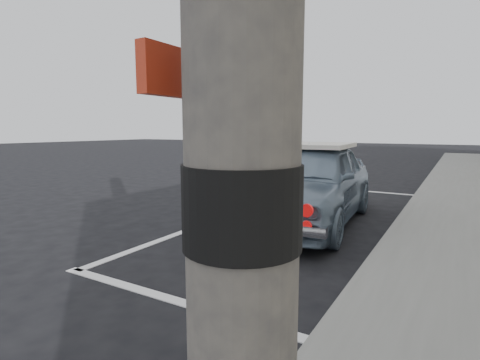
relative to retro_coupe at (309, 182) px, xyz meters
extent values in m
plane|color=black|center=(-0.49, -2.87, -0.67)|extent=(80.00, 80.00, 0.00)
cube|color=silver|center=(0.01, -3.37, -0.67)|extent=(3.00, 0.12, 0.01)
cube|color=silver|center=(0.01, 3.63, -0.67)|extent=(3.00, 0.12, 0.01)
cube|color=silver|center=(-1.39, 0.13, -0.67)|extent=(0.12, 7.00, 0.01)
cylinder|color=black|center=(1.56, -4.87, 0.63)|extent=(0.36, 0.36, 0.25)
cube|color=red|center=(1.32, -4.87, 1.03)|extent=(0.04, 0.30, 0.15)
cube|color=white|center=(1.32, -4.87, 1.03)|extent=(0.02, 0.16, 0.08)
imported|color=slate|center=(0.00, 0.00, -0.01)|extent=(1.85, 4.00, 1.33)
cube|color=silver|center=(-0.03, 0.39, 0.59)|extent=(1.20, 1.56, 0.07)
cube|color=silver|center=(0.14, -1.89, -0.29)|extent=(1.49, 0.23, 0.12)
cube|color=white|center=(0.14, -1.93, -0.19)|extent=(0.33, 0.04, 0.17)
cylinder|color=red|center=(-0.37, -1.96, -0.05)|extent=(0.15, 0.05, 0.15)
cylinder|color=red|center=(0.66, -1.88, -0.05)|extent=(0.15, 0.05, 0.15)
cylinder|color=red|center=(-0.37, -1.96, -0.23)|extent=(0.12, 0.05, 0.12)
cylinder|color=red|center=(0.66, -1.88, -0.23)|extent=(0.12, 0.05, 0.12)
ellipsoid|color=#6F6454|center=(0.28, -1.71, -0.56)|extent=(0.33, 0.40, 0.20)
sphere|color=#6F6454|center=(0.33, -1.85, -0.49)|extent=(0.13, 0.13, 0.13)
cone|color=#6F6454|center=(0.30, -1.86, -0.42)|extent=(0.04, 0.04, 0.05)
cone|color=#6F6454|center=(0.37, -1.83, -0.42)|extent=(0.04, 0.04, 0.05)
cylinder|color=#6F6454|center=(0.25, -1.53, -0.63)|extent=(0.18, 0.17, 0.03)
camera|label=1|loc=(2.10, -5.80, 0.86)|focal=28.00mm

